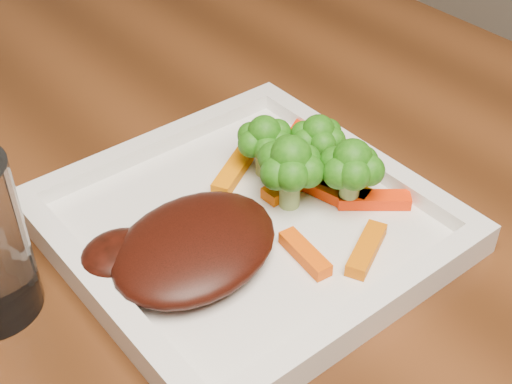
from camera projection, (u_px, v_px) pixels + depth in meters
plate at (246, 228)px, 0.56m from camera, size 0.27×0.27×0.01m
steak at (195, 246)px, 0.51m from camera, size 0.15×0.13×0.03m
broccoli_0 at (264, 139)px, 0.58m from camera, size 0.07×0.07×0.07m
broccoli_1 at (318, 139)px, 0.58m from camera, size 0.06×0.06×0.06m
broccoli_2 at (351, 175)px, 0.55m from camera, size 0.07×0.07×0.06m
broccoli_3 at (290, 174)px, 0.55m from camera, size 0.07×0.07×0.06m
carrot_0 at (366, 249)px, 0.52m from camera, size 0.06×0.04×0.01m
carrot_1 at (374, 200)px, 0.56m from camera, size 0.05×0.05×0.01m
carrot_2 at (305, 253)px, 0.52m from camera, size 0.02×0.05×0.01m
carrot_3 at (296, 139)px, 0.63m from camera, size 0.06×0.04×0.01m
carrot_4 at (233, 172)px, 0.59m from camera, size 0.06×0.04×0.01m
carrot_5 at (319, 187)px, 0.58m from camera, size 0.03×0.06×0.01m
carrot_6 at (295, 182)px, 0.58m from camera, size 0.06×0.02×0.01m
carrot_7 at (333, 187)px, 0.58m from camera, size 0.04×0.06×0.01m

